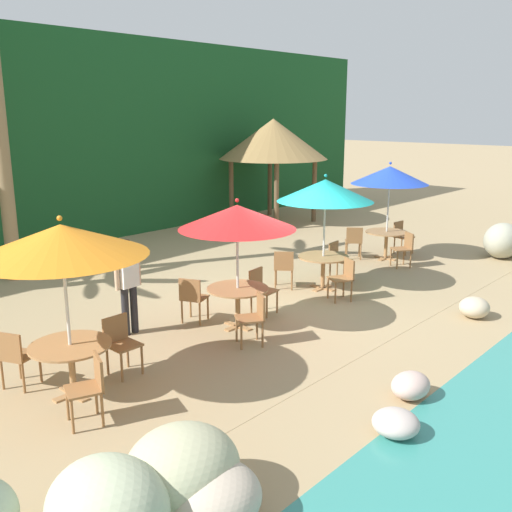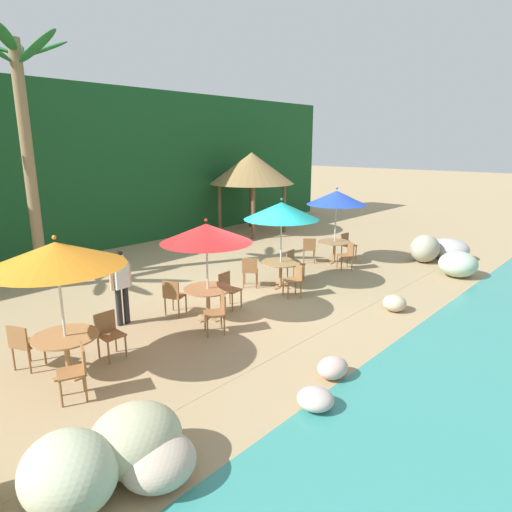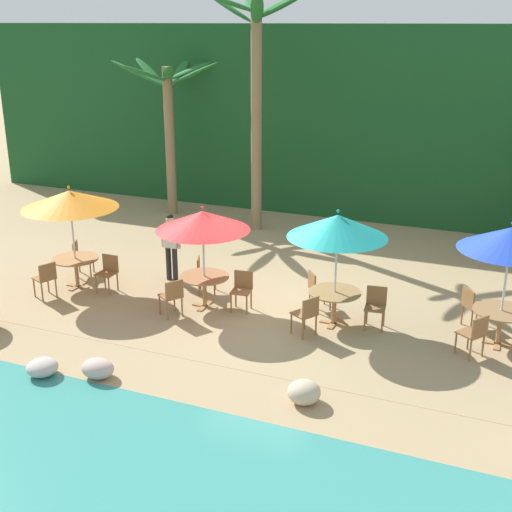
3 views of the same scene
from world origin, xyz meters
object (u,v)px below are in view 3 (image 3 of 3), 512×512
Objects in this scene: dining_table_orange at (76,263)px; chair_teal_seaward at (376,304)px; chair_red_seaward at (242,288)px; chair_blue_inland at (472,305)px; umbrella_blue at (511,239)px; chair_red_left at (172,295)px; palm_tree_second at (256,81)px; umbrella_teal at (338,226)px; chair_orange_inland at (80,255)px; chair_blue_left at (475,333)px; chair_orange_seaward at (108,271)px; dining_table_blue at (501,316)px; dining_table_red at (204,281)px; palm_tree_nearest at (168,106)px; chair_orange_left at (46,277)px; chair_red_inland at (203,272)px; waiter_in_white at (171,242)px; chair_teal_inland at (316,287)px; chair_teal_left at (307,313)px; umbrella_orange at (70,199)px; umbrella_red at (203,221)px; dining_table_teal at (335,297)px.

dining_table_orange is 7.16m from chair_teal_seaward.
chair_blue_inland is at bearing 11.52° from chair_red_seaward.
chair_red_left is at bearing -168.67° from umbrella_blue.
umbrella_teal is at bearing -53.98° from palm_tree_second.
chair_blue_left is at bearing -4.86° from chair_orange_inland.
chair_orange_seaward reaches higher than dining_table_blue.
chair_teal_seaward is at bearing 6.49° from dining_table_red.
chair_orange_inland is at bearing -83.08° from palm_tree_nearest.
chair_orange_left is 6.84m from umbrella_teal.
dining_table_orange is at bearing -175.67° from chair_teal_seaward.
chair_red_inland is (-1.24, 0.55, 0.00)m from chair_red_seaward.
palm_tree_second reaches higher than chair_red_left.
umbrella_teal is at bearing -11.94° from waiter_in_white.
dining_table_orange is at bearing -170.38° from chair_teal_inland.
umbrella_blue reaches higher than chair_teal_seaward.
chair_red_left and chair_blue_inland have the same top height.
chair_blue_inland is 0.51× the size of waiter_in_white.
chair_teal_seaward is (6.29, 0.45, 0.00)m from chair_orange_seaward.
chair_teal_left and chair_blue_left have the same top height.
chair_teal_left is (2.58, -0.54, -0.10)m from dining_table_red.
chair_red_seaward is at bearing -168.48° from chair_blue_inland.
dining_table_red is 1.26× the size of chair_red_seaward.
chair_teal_left is 0.13× the size of palm_tree_second.
chair_teal_left is at bearing -114.00° from umbrella_teal.
chair_orange_left is 1.00× the size of chair_blue_left.
umbrella_orange is 2.27× the size of dining_table_orange.
chair_orange_left is 0.37× the size of umbrella_red.
chair_orange_seaward is 8.76m from dining_table_blue.
chair_orange_left and chair_teal_inland have the same top height.
chair_teal_seaward is at bearing -36.69° from palm_tree_nearest.
umbrella_red is at bearing -175.34° from dining_table_teal.
dining_table_teal is 1.26× the size of chair_blue_left.
chair_teal_inland is at bearing 10.25° from chair_orange_seaward.
umbrella_teal is (6.53, 1.18, 1.65)m from chair_orange_left.
umbrella_orange reaches higher than chair_red_inland.
dining_table_orange is 4.22m from chair_red_seaward.
chair_teal_seaward is 1.00× the size of chair_blue_left.
chair_teal_left is 0.34× the size of umbrella_blue.
chair_red_inland is at bearing 175.59° from chair_teal_seaward.
dining_table_blue is at bearing 4.02° from umbrella_orange.
chair_teal_left is at bearing -4.12° from dining_table_orange.
umbrella_red is 5.93m from chair_blue_inland.
waiter_in_white is at bearing 175.45° from umbrella_blue.
chair_teal_left is (0.24, -1.40, 0.00)m from chair_teal_inland.
umbrella_teal is (3.34, -0.51, 1.65)m from chair_red_inland.
chair_teal_inland is at bearing -39.95° from palm_tree_nearest.
chair_orange_seaward and chair_teal_seaward have the same top height.
dining_table_orange is 0.47× the size of umbrella_red.
palm_tree_second reaches higher than dining_table_blue.
palm_tree_nearest reaches higher than chair_teal_seaward.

